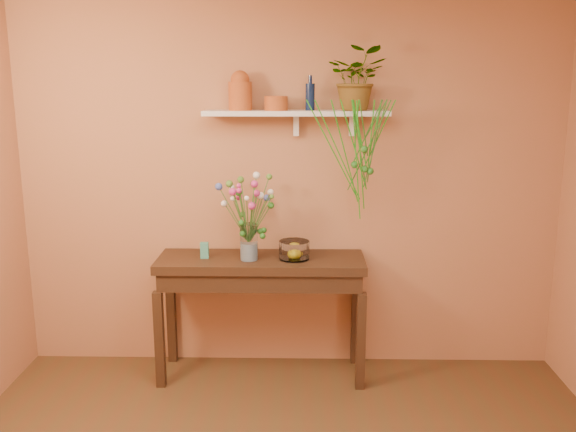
{
  "coord_description": "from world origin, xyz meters",
  "views": [
    {
      "loc": [
        0.08,
        -2.5,
        2.14
      ],
      "look_at": [
        0.0,
        1.55,
        1.25
      ],
      "focal_mm": 38.4,
      "sensor_mm": 36.0,
      "label": 1
    }
  ],
  "objects": [
    {
      "name": "bouquet",
      "position": [
        -0.28,
        1.71,
        1.33
      ],
      "size": [
        0.41,
        0.45,
        0.49
      ],
      "color": "#386B28",
      "rests_on": "glass_vase"
    },
    {
      "name": "terracotta_jug",
      "position": [
        -0.34,
        1.87,
        2.07
      ],
      "size": [
        0.18,
        0.18,
        0.27
      ],
      "color": "#AC4C1F",
      "rests_on": "wall_shelf"
    },
    {
      "name": "carton",
      "position": [
        -0.6,
        1.73,
        0.96
      ],
      "size": [
        0.06,
        0.04,
        0.11
      ],
      "primitive_type": "cube",
      "rotation": [
        0.0,
        0.0,
        0.04
      ],
      "color": "teal",
      "rests_on": "sideboard"
    },
    {
      "name": "sideboard",
      "position": [
        -0.2,
        1.74,
        0.77
      ],
      "size": [
        1.48,
        0.48,
        0.9
      ],
      "color": "#382316",
      "rests_on": "ground"
    },
    {
      "name": "blue_bottle",
      "position": [
        0.15,
        1.88,
        2.04
      ],
      "size": [
        0.07,
        0.07,
        0.24
      ],
      "color": "#0B193B",
      "rests_on": "wall_shelf"
    },
    {
      "name": "glass_vase",
      "position": [
        -0.28,
        1.69,
        1.01
      ],
      "size": [
        0.12,
        0.12,
        0.26
      ],
      "color": "white",
      "rests_on": "sideboard"
    },
    {
      "name": "spider_plant",
      "position": [
        0.47,
        1.86,
        2.16
      ],
      "size": [
        0.44,
        0.4,
        0.44
      ],
      "primitive_type": "imported",
      "rotation": [
        0.0,
        0.0,
        -0.17
      ],
      "color": "#27691F",
      "rests_on": "wall_shelf"
    },
    {
      "name": "wall_shelf",
      "position": [
        0.06,
        1.87,
        1.92
      ],
      "size": [
        1.3,
        0.24,
        0.19
      ],
      "color": "white",
      "rests_on": "room"
    },
    {
      "name": "glass_bowl",
      "position": [
        0.04,
        1.72,
        0.96
      ],
      "size": [
        0.22,
        0.22,
        0.13
      ],
      "color": "white",
      "rests_on": "sideboard"
    },
    {
      "name": "lemon",
      "position": [
        0.04,
        1.72,
        0.94
      ],
      "size": [
        0.07,
        0.07,
        0.07
      ],
      "primitive_type": "sphere",
      "color": "yellow",
      "rests_on": "glass_bowl"
    },
    {
      "name": "terracotta_pot",
      "position": [
        -0.09,
        1.85,
        1.99
      ],
      "size": [
        0.21,
        0.21,
        0.1
      ],
      "primitive_type": "cylinder",
      "rotation": [
        0.0,
        0.0,
        0.33
      ],
      "color": "#AC4C1F",
      "rests_on": "wall_shelf"
    },
    {
      "name": "plant_fronds",
      "position": [
        0.5,
        1.7,
        1.67
      ],
      "size": [
        0.6,
        0.37,
        0.84
      ],
      "color": "#27691F",
      "rests_on": "wall_shelf"
    },
    {
      "name": "room",
      "position": [
        0.0,
        0.0,
        1.35
      ],
      "size": [
        4.04,
        4.04,
        2.7
      ],
      "color": "#51311B",
      "rests_on": "ground"
    }
  ]
}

